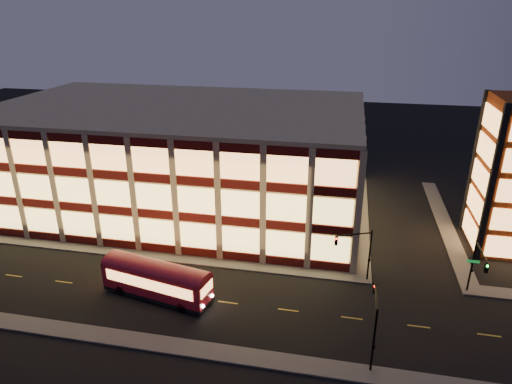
# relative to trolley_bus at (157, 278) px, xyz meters

# --- Properties ---
(ground) EXTENTS (200.00, 200.00, 0.00)m
(ground) POSITION_rel_trolley_bus_xyz_m (-2.83, 6.35, -2.11)
(ground) COLOR black
(ground) RESTS_ON ground
(sidewalk_office_south) EXTENTS (54.00, 2.00, 0.15)m
(sidewalk_office_south) POSITION_rel_trolley_bus_xyz_m (-5.83, 7.35, -2.04)
(sidewalk_office_south) COLOR #514F4C
(sidewalk_office_south) RESTS_ON ground
(sidewalk_office_east) EXTENTS (2.00, 30.00, 0.15)m
(sidewalk_office_east) POSITION_rel_trolley_bus_xyz_m (20.17, 23.35, -2.04)
(sidewalk_office_east) COLOR #514F4C
(sidewalk_office_east) RESTS_ON ground
(sidewalk_tower_west) EXTENTS (2.00, 30.00, 0.15)m
(sidewalk_tower_west) POSITION_rel_trolley_bus_xyz_m (31.17, 23.35, -2.04)
(sidewalk_tower_west) COLOR #514F4C
(sidewalk_tower_west) RESTS_ON ground
(sidewalk_near) EXTENTS (100.00, 2.00, 0.15)m
(sidewalk_near) POSITION_rel_trolley_bus_xyz_m (-2.83, -6.65, -2.04)
(sidewalk_near) COLOR #514F4C
(sidewalk_near) RESTS_ON ground
(office_building) EXTENTS (50.45, 30.45, 14.50)m
(office_building) POSITION_rel_trolley_bus_xyz_m (-5.74, 23.26, 5.13)
(office_building) COLOR tan
(office_building) RESTS_ON ground
(traffic_signal_far) EXTENTS (3.79, 1.87, 6.00)m
(traffic_signal_far) POSITION_rel_trolley_bus_xyz_m (19.38, 6.59, 2.00)
(traffic_signal_far) COLOR black
(traffic_signal_far) RESTS_ON ground
(traffic_signal_right) EXTENTS (1.20, 4.37, 6.00)m
(traffic_signal_right) POSITION_rel_trolley_bus_xyz_m (30.67, 5.73, 1.99)
(traffic_signal_right) COLOR black
(traffic_signal_right) RESTS_ON ground
(traffic_signal_near) EXTENTS (0.32, 4.45, 6.00)m
(traffic_signal_near) POSITION_rel_trolley_bus_xyz_m (20.67, -4.68, 2.01)
(traffic_signal_near) COLOR black
(traffic_signal_near) RESTS_ON ground
(trolley_bus) EXTENTS (11.59, 4.99, 3.81)m
(trolley_bus) POSITION_rel_trolley_bus_xyz_m (0.00, 0.00, 0.00)
(trolley_bus) COLOR maroon
(trolley_bus) RESTS_ON ground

